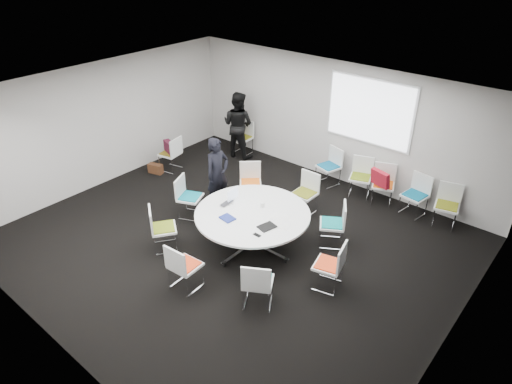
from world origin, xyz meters
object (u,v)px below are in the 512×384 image
Objects in this scene: chair_ring_f at (164,236)px; chair_back_a at (328,173)px; person_main at (217,174)px; laptop at (228,204)px; chair_person_back at (243,144)px; chair_back_e at (445,213)px; chair_ring_d at (251,190)px; chair_back_b at (360,184)px; conference_table at (253,222)px; chair_spare_left at (171,160)px; person_back at (238,125)px; chair_ring_a at (328,273)px; brown_bag at (156,169)px; chair_ring_c at (304,201)px; cup at (262,205)px; chair_ring_e at (190,204)px; chair_back_d at (414,203)px; chair_ring_h at (258,291)px; chair_back_c at (382,192)px; chair_ring_b at (332,232)px; maroon_bag at (169,147)px.

chair_back_a is (1.00, 4.13, 0.00)m from chair_ring_f.
laptop is at bearing -120.62° from person_main.
chair_back_e is at bearing 178.19° from chair_person_back.
chair_back_b is (1.70, 1.77, 0.00)m from chair_ring_d.
conference_table is 3.76m from chair_spare_left.
chair_back_b is 3.55m from person_back.
chair_ring_a is 2.99× the size of laptop.
chair_back_b reaches higher than brown_bag.
cup is at bearing 87.70° from chair_ring_c.
chair_back_a is 2.44× the size of brown_bag.
brown_bag is at bearing 143.09° from chair_spare_left.
chair_person_back reaches higher than conference_table.
chair_ring_e is 4.67m from chair_back_d.
chair_back_e is (1.44, 4.16, 0.00)m from chair_ring_h.
chair_back_d reaches higher than laptop.
person_main is at bearing 114.67° from chair_ring_h.
chair_ring_h is at bearing -21.31° from brown_bag.
laptop is at bearing 64.84° from chair_ring_e.
chair_ring_c is 2.39m from chair_ring_e.
chair_back_c is 1.00× the size of chair_person_back.
laptop is (-1.68, -3.07, 0.47)m from chair_back_c.
chair_ring_h is 0.55× the size of person_main.
chair_ring_c and chair_back_c have the same top height.
chair_ring_b is at bearing 15.22° from chair_ring_a.
chair_back_a is at bearing 94.65° from cup.
chair_back_a is at bearing 173.25° from person_back.
chair_ring_e is 3.27m from chair_person_back.
person_main is at bearing 134.28° from chair_ring_f.
conference_table is at bearing -85.07° from laptop.
chair_back_e is (4.19, 3.05, 0.00)m from chair_ring_e.
person_main is (0.19, 0.65, 0.52)m from chair_ring_e.
chair_back_d is 1.00× the size of chair_back_e.
chair_back_c reaches higher than maroon_bag.
chair_ring_e is at bearing -178.60° from conference_table.
cup reaches higher than maroon_bag.
chair_ring_a is at bearing 96.58° from chair_back_d.
chair_back_d is (0.75, 2.01, 0.00)m from chair_ring_b.
chair_spare_left is at bearing 123.36° from chair_ring_h.
person_back is (-2.88, 2.83, 0.34)m from conference_table.
laptop is at bearing -147.59° from cup.
chair_person_back is (-1.68, 4.12, 0.00)m from chair_ring_f.
conference_table is 2.41× the size of chair_spare_left.
chair_back_e is 9.78× the size of cup.
chair_ring_c is (-1.65, 1.68, 0.00)m from chair_ring_a.
chair_spare_left is at bearing 66.19° from laptop.
cup is at bearing -13.00° from maroon_bag.
chair_person_back is at bearing -19.48° from chair_back_b.
chair_person_back reaches higher than laptop.
chair_back_e is (2.46, 1.40, 0.00)m from chair_ring_c.
chair_ring_f is at bearing 34.40° from chair_back_e.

